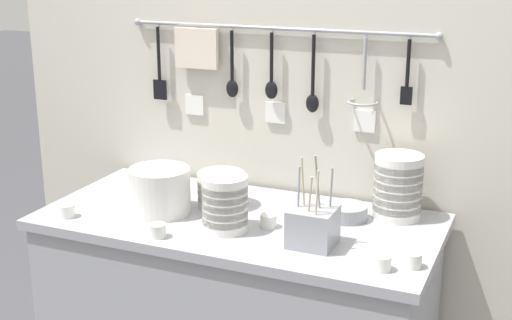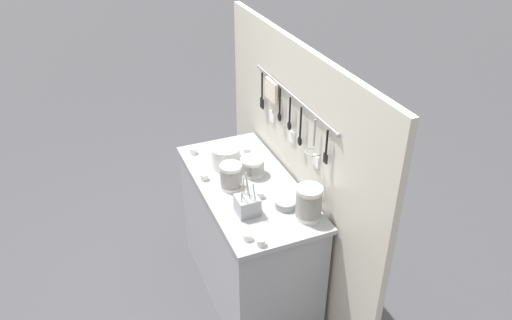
# 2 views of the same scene
# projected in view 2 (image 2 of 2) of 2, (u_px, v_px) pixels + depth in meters

# --- Properties ---
(ground_plane) EXTENTS (20.00, 20.00, 0.00)m
(ground_plane) POSITION_uv_depth(u_px,v_px,m) (248.00, 287.00, 3.60)
(ground_plane) COLOR #424247
(counter) EXTENTS (1.23, 0.59, 0.90)m
(counter) POSITION_uv_depth(u_px,v_px,m) (248.00, 238.00, 3.37)
(counter) COLOR #9EA0A8
(counter) RESTS_ON ground
(back_wall) EXTENTS (2.03, 0.11, 1.77)m
(back_wall) POSITION_uv_depth(u_px,v_px,m) (294.00, 174.00, 3.25)
(back_wall) COLOR beige
(back_wall) RESTS_ON ground
(bowl_stack_tall_left) EXTENTS (0.14, 0.14, 0.17)m
(bowl_stack_tall_left) POSITION_uv_depth(u_px,v_px,m) (231.00, 177.00, 3.05)
(bowl_stack_tall_left) COLOR silver
(bowl_stack_tall_left) RESTS_ON counter
(bowl_stack_back_corner) EXTENTS (0.15, 0.15, 0.11)m
(bowl_stack_back_corner) POSITION_uv_depth(u_px,v_px,m) (252.00, 166.00, 3.20)
(bowl_stack_back_corner) COLOR silver
(bowl_stack_back_corner) RESTS_ON counter
(bowl_stack_short_front) EXTENTS (0.15, 0.15, 0.20)m
(bowl_stack_short_front) POSITION_uv_depth(u_px,v_px,m) (309.00, 203.00, 2.79)
(bowl_stack_short_front) COLOR silver
(bowl_stack_short_front) RESTS_ON counter
(plate_stack) EXTENTS (0.19, 0.19, 0.14)m
(plate_stack) POSITION_uv_depth(u_px,v_px,m) (225.00, 157.00, 3.27)
(plate_stack) COLOR silver
(plate_stack) RESTS_ON counter
(steel_mixing_bowl) EXTENTS (0.13, 0.13, 0.04)m
(steel_mixing_bowl) POSITION_uv_depth(u_px,v_px,m) (286.00, 204.00, 2.92)
(steel_mixing_bowl) COLOR #93969E
(steel_mixing_bowl) RESTS_ON counter
(cutlery_caddy) EXTENTS (0.12, 0.12, 0.27)m
(cutlery_caddy) POSITION_uv_depth(u_px,v_px,m) (247.00, 205.00, 2.85)
(cutlery_caddy) COLOR #93969E
(cutlery_caddy) RESTS_ON counter
(cup_front_right) EXTENTS (0.05, 0.05, 0.04)m
(cup_front_right) POSITION_uv_depth(u_px,v_px,m) (248.00, 192.00, 3.02)
(cup_front_right) COLOR silver
(cup_front_right) RESTS_ON counter
(cup_edge_far) EXTENTS (0.05, 0.05, 0.04)m
(cup_edge_far) POSITION_uv_depth(u_px,v_px,m) (204.00, 177.00, 3.16)
(cup_edge_far) COLOR silver
(cup_edge_far) RESTS_ON counter
(cup_front_left) EXTENTS (0.05, 0.05, 0.04)m
(cup_front_left) POSITION_uv_depth(u_px,v_px,m) (237.00, 154.00, 3.41)
(cup_front_left) COLOR silver
(cup_front_left) RESTS_ON counter
(cup_beside_plates) EXTENTS (0.05, 0.05, 0.04)m
(cup_beside_plates) POSITION_uv_depth(u_px,v_px,m) (261.00, 242.00, 2.63)
(cup_beside_plates) COLOR silver
(cup_beside_plates) RESTS_ON counter
(cup_back_left) EXTENTS (0.05, 0.05, 0.04)m
(cup_back_left) POSITION_uv_depth(u_px,v_px,m) (193.00, 151.00, 3.44)
(cup_back_left) COLOR silver
(cup_back_left) RESTS_ON counter
(cup_by_caddy) EXTENTS (0.05, 0.05, 0.04)m
(cup_by_caddy) POSITION_uv_depth(u_px,v_px,m) (247.00, 237.00, 2.67)
(cup_by_caddy) COLOR silver
(cup_by_caddy) RESTS_ON counter
(cup_centre) EXTENTS (0.05, 0.05, 0.04)m
(cup_centre) POSITION_uv_depth(u_px,v_px,m) (247.00, 151.00, 3.44)
(cup_centre) COLOR silver
(cup_centre) RESTS_ON counter
(cup_mid_row) EXTENTS (0.05, 0.05, 0.04)m
(cup_mid_row) POSITION_uv_depth(u_px,v_px,m) (260.00, 194.00, 3.00)
(cup_mid_row) COLOR silver
(cup_mid_row) RESTS_ON counter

